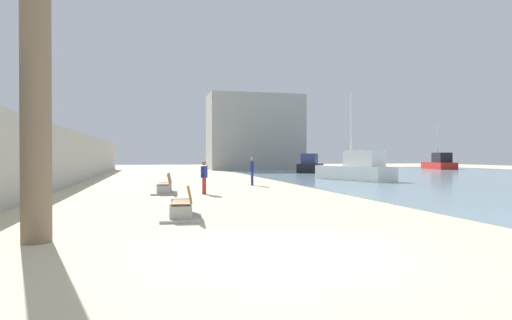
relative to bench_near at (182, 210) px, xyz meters
name	(u,v)px	position (x,y,z in m)	size (l,w,h in m)	color
ground_plane	(195,186)	(1.68, 13.15, -0.23)	(120.00, 120.00, 0.00)	beige
seawall	(59,158)	(-5.82, 13.15, 1.43)	(0.80, 64.00, 3.32)	#ADAAA3
bench_near	(182,210)	(0.00, 0.00, 0.00)	(1.26, 2.18, 0.98)	#ADAAA3
bench_far	(165,189)	(-0.25, 8.08, 0.00)	(1.28, 2.19, 0.98)	#ADAAA3
person_walking	(204,175)	(1.51, 7.35, 0.65)	(0.36, 0.44, 1.54)	#B22D33
person_standing	(252,169)	(5.00, 12.45, 0.76)	(0.31, 0.48, 1.70)	navy
boat_outer	(439,163)	(35.82, 35.92, 0.58)	(3.78, 6.92, 5.98)	red
boat_distant	(310,166)	(15.05, 28.87, 0.52)	(3.89, 4.50, 1.96)	black
boat_far_right	(356,169)	(13.35, 15.37, 0.59)	(3.90, 6.46, 6.37)	white
harbor_building	(255,133)	(12.15, 41.15, 4.55)	(12.00, 6.00, 9.58)	#9E9E99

